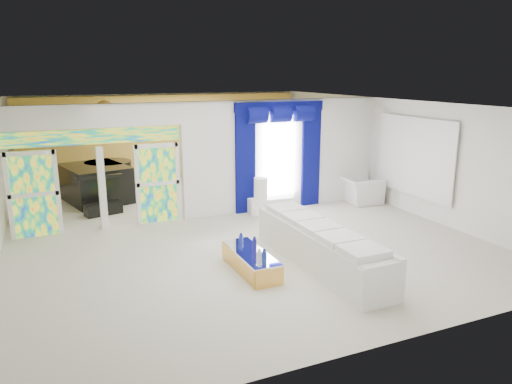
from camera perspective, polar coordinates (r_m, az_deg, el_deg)
name	(u,v)px	position (r m, az deg, el deg)	size (l,w,h in m)	color
floor	(226,225)	(12.04, -3.62, -3.96)	(12.00, 12.00, 0.00)	#B7AF9E
dividing_wall	(285,154)	(13.42, 3.46, 4.51)	(5.70, 0.18, 3.00)	white
dividing_header	(93,116)	(11.85, -18.75, 8.52)	(4.30, 0.18, 0.55)	white
stained_panel_left	(34,194)	(12.08, -24.84, -0.27)	(0.95, 0.04, 2.00)	#994C3F
stained_panel_right	(158,183)	(12.33, -11.54, 1.03)	(0.95, 0.04, 2.00)	#994C3F
stained_transom	(95,137)	(11.90, -18.58, 6.25)	(4.00, 0.05, 0.35)	#994C3F
window_pane	(279,157)	(13.23, 2.69, 4.16)	(1.00, 0.02, 2.30)	white
blue_drape_left	(245,162)	(12.80, -1.28, 3.61)	(0.55, 0.10, 2.80)	#050346
blue_drape_right	(311,157)	(13.68, 6.51, 4.20)	(0.55, 0.10, 2.80)	#050346
blue_pelmet	(280,107)	(13.04, 2.82, 10.08)	(2.60, 0.12, 0.25)	#050346
wall_mirror	(414,157)	(13.35, 18.22, 4.00)	(0.04, 2.70, 1.90)	white
gold_curtains	(167,137)	(17.26, -10.53, 6.41)	(9.70, 0.12, 2.90)	gold
white_sofa	(320,248)	(9.55, 7.61, -6.57)	(0.83, 3.88, 0.74)	silver
coffee_table	(251,262)	(9.28, -0.63, -8.29)	(0.55, 1.66, 0.37)	gold
console_table	(271,205)	(13.06, 1.75, -1.57)	(1.22, 0.39, 0.41)	white
table_lamp	(261,189)	(12.81, 0.56, 0.41)	(0.36, 0.36, 0.58)	silver
armchair	(360,189)	(14.38, 12.22, 0.29)	(1.16, 1.02, 0.76)	silver
grand_piano	(96,183)	(14.97, -18.44, 1.00)	(1.59, 2.08, 1.05)	black
piano_bench	(103,209)	(13.51, -17.64, -1.90)	(0.96, 0.37, 0.32)	black
tv_console	(33,208)	(13.44, -24.87, -1.71)	(0.51, 0.46, 0.74)	#AD7F56
chandelier	(105,111)	(14.30, -17.45, 9.13)	(0.60, 0.60, 0.60)	gold
decanters	(256,250)	(9.10, -0.05, -6.86)	(0.14, 1.19, 0.27)	navy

